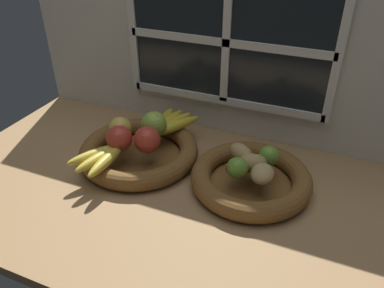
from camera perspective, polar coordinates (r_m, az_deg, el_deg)
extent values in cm
cube|color=#9E774C|center=(108.95, -0.19, -5.65)|extent=(140.00, 90.00, 3.00)
cube|color=silver|center=(120.20, 5.51, 13.76)|extent=(140.00, 3.00, 55.00)
cube|color=black|center=(117.40, 5.31, 15.11)|extent=(64.00, 0.80, 38.00)
cube|color=white|center=(116.85, 5.21, 15.03)|extent=(2.40, 1.20, 38.00)
cube|color=white|center=(116.85, 5.21, 15.03)|extent=(64.00, 1.20, 2.40)
cube|color=white|center=(129.69, -8.92, 16.55)|extent=(2.40, 1.20, 40.40)
cube|color=white|center=(111.97, 21.31, 12.21)|extent=(2.40, 1.20, 40.40)
cube|color=white|center=(123.83, 4.78, 6.62)|extent=(64.00, 1.20, 2.40)
cylinder|color=brown|center=(116.51, -7.93, -1.95)|extent=(24.94, 24.94, 1.00)
torus|color=brown|center=(115.27, -8.01, -1.03)|extent=(35.89, 35.89, 5.48)
cylinder|color=brown|center=(105.80, 8.78, -6.07)|extent=(22.59, 22.59, 1.00)
torus|color=brown|center=(104.44, 8.89, -5.11)|extent=(33.02, 33.02, 5.48)
sphere|color=#B73828|center=(107.66, -6.84, 0.62)|extent=(7.75, 7.75, 7.75)
sphere|color=gold|center=(115.34, -10.78, 2.34)|extent=(6.98, 6.98, 6.98)
sphere|color=#B73828|center=(109.81, -10.96, 0.85)|extent=(7.56, 7.56, 7.56)
sphere|color=#8CAD3D|center=(115.01, -5.79, 2.97)|extent=(7.92, 7.92, 7.92)
ellipsoid|color=gold|center=(108.35, -14.31, -1.50)|extent=(11.51, 15.83, 3.08)
ellipsoid|color=gold|center=(106.61, -13.68, -2.01)|extent=(7.65, 16.94, 3.08)
ellipsoid|color=gold|center=(105.21, -12.76, -2.39)|extent=(3.20, 16.77, 3.08)
sphere|color=brown|center=(110.83, -10.36, -0.13)|extent=(2.78, 2.78, 2.78)
ellipsoid|color=gold|center=(118.73, -2.35, 2.79)|extent=(11.21, 17.10, 3.09)
ellipsoid|color=gold|center=(119.92, -2.94, 3.09)|extent=(8.08, 17.92, 3.09)
ellipsoid|color=gold|center=(120.89, -3.64, 3.33)|extent=(4.61, 17.98, 3.09)
ellipsoid|color=gold|center=(121.60, -4.43, 3.48)|extent=(5.19, 18.02, 3.09)
sphere|color=brown|center=(114.44, -5.92, 1.40)|extent=(2.78, 2.78, 2.78)
ellipsoid|color=#A38451|center=(104.65, 7.45, -1.38)|extent=(9.55, 8.63, 4.91)
ellipsoid|color=#A38451|center=(101.41, 9.13, -2.80)|extent=(8.92, 7.36, 4.82)
ellipsoid|color=tan|center=(98.11, 10.60, -4.45)|extent=(6.18, 7.68, 4.49)
sphere|color=olive|center=(98.25, 6.87, -3.59)|extent=(5.66, 5.66, 5.66)
sphere|color=olive|center=(104.25, 11.55, -1.75)|extent=(5.56, 5.56, 5.56)
cone|color=red|center=(100.78, 9.24, -4.06)|extent=(14.56, 4.20, 1.96)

